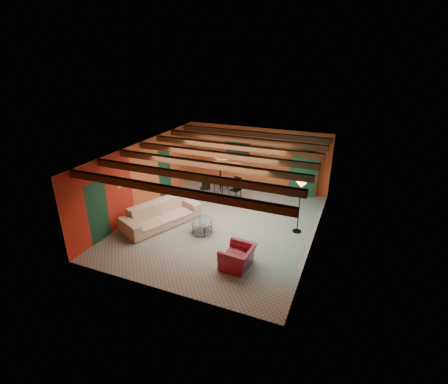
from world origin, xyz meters
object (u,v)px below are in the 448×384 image
at_px(floor_lamp, 299,207).
at_px(potted_plant, 306,148).
at_px(sofa, 161,214).
at_px(armoire, 304,175).
at_px(vase, 222,172).
at_px(dining_table, 222,184).
at_px(armchair, 238,257).
at_px(coffee_table, 202,227).

height_order(floor_lamp, potted_plant, potted_plant).
height_order(sofa, armoire, armoire).
xyz_separation_m(sofa, vase, (0.92, 3.33, 0.63)).
distance_m(dining_table, armoire, 3.52).
bearing_deg(vase, armchair, -61.79).
distance_m(coffee_table, potted_plant, 5.59).
distance_m(sofa, armchair, 3.66).
relative_size(dining_table, vase, 9.64).
distance_m(sofa, coffee_table, 1.62).
relative_size(armchair, vase, 5.21).
bearing_deg(vase, sofa, -105.53).
xyz_separation_m(armchair, vase, (-2.49, 4.64, 0.72)).
bearing_deg(vase, coffee_table, -78.30).
relative_size(dining_table, potted_plant, 3.47).
height_order(potted_plant, vase, potted_plant).
xyz_separation_m(armchair, coffee_table, (-1.81, 1.34, -0.09)).
xyz_separation_m(sofa, armoire, (4.16, 4.64, 0.50)).
relative_size(floor_lamp, potted_plant, 3.61).
bearing_deg(coffee_table, armoire, 61.07).
xyz_separation_m(sofa, armchair, (3.42, -1.32, -0.09)).
height_order(dining_table, armoire, armoire).
bearing_deg(dining_table, potted_plant, 22.03).
bearing_deg(armchair, armoire, 177.03).
xyz_separation_m(floor_lamp, potted_plant, (-0.45, 3.26, 1.14)).
distance_m(sofa, armoire, 6.25).
distance_m(sofa, vase, 3.51).
distance_m(armchair, potted_plant, 6.26).
xyz_separation_m(dining_table, potted_plant, (3.23, 1.31, 1.62)).
relative_size(coffee_table, potted_plant, 1.73).
bearing_deg(vase, potted_plant, 22.03).
xyz_separation_m(armoire, potted_plant, (0.00, 0.00, 1.18)).
relative_size(sofa, dining_table, 1.55).
height_order(sofa, floor_lamp, floor_lamp).
bearing_deg(armchair, sofa, -106.96).
bearing_deg(armoire, dining_table, -176.03).
height_order(dining_table, potted_plant, potted_plant).
distance_m(armchair, coffee_table, 2.25).
bearing_deg(sofa, coffee_table, -65.43).
bearing_deg(dining_table, armchair, -61.79).
relative_size(armchair, coffee_table, 1.09).
distance_m(armchair, armoire, 6.03).
bearing_deg(sofa, vase, 8.16).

